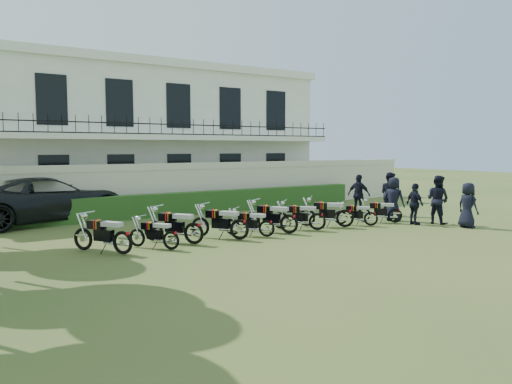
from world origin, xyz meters
TOP-DOWN VIEW (x-y plane):
  - ground at (0.00, 0.00)m, footprint 100.00×100.00m
  - perimeter_wall at (0.00, 8.00)m, footprint 30.00×0.35m
  - hedge at (1.00, 7.20)m, footprint 18.00×0.60m
  - building at (0.00, 13.96)m, footprint 20.40×9.60m
  - motorcycle_0 at (-4.69, 0.32)m, footprint 1.22×1.80m
  - motorcycle_1 at (-3.29, 0.18)m, footprint 1.05×1.50m
  - motorcycle_2 at (-2.36, 0.55)m, footprint 1.33×1.79m
  - motorcycle_3 at (-0.79, 0.42)m, footprint 1.27×1.79m
  - motorcycle_4 at (0.27, 0.40)m, footprint 1.22×1.39m
  - motorcycle_5 at (1.25, 0.45)m, footprint 1.18×1.88m
  - motorcycle_6 at (2.55, 0.47)m, footprint 1.41×1.50m
  - motorcycle_7 at (3.86, 0.43)m, footprint 1.58×1.53m
  - motorcycle_8 at (4.96, 0.15)m, footprint 1.12×1.38m
  - motorcycle_9 at (6.33, 0.17)m, footprint 1.31×1.34m
  - suv at (-5.28, 8.19)m, footprint 7.24×4.74m
  - officer_0 at (7.76, -2.06)m, footprint 0.63×0.89m
  - officer_1 at (7.63, -0.83)m, footprint 0.79×0.98m
  - officer_2 at (6.71, -0.47)m, footprint 0.62×1.02m
  - officer_3 at (6.81, 0.68)m, footprint 0.83×1.02m
  - officer_4 at (7.94, 1.90)m, footprint 0.80×0.99m
  - officer_5 at (6.85, 2.71)m, footprint 0.76×1.16m

SIDE VIEW (x-z plane):
  - ground at x=0.00m, z-range 0.00..0.00m
  - motorcycle_8 at x=4.96m, z-range -0.04..0.89m
  - motorcycle_1 at x=-3.29m, z-range -0.04..0.92m
  - motorcycle_4 at x=0.27m, z-range -0.04..0.93m
  - motorcycle_9 at x=6.33m, z-range -0.04..0.94m
  - motorcycle_6 at x=2.55m, z-range -0.04..1.03m
  - hedge at x=1.00m, z-range 0.00..1.00m
  - motorcycle_0 at x=-4.69m, z-range -0.04..1.09m
  - motorcycle_7 at x=3.86m, z-range -0.04..1.10m
  - motorcycle_3 at x=-0.79m, z-range -0.04..1.10m
  - motorcycle_5 at x=1.25m, z-range -0.04..1.11m
  - motorcycle_2 at x=-2.36m, z-range -0.04..1.12m
  - officer_2 at x=6.71m, z-range 0.00..1.63m
  - officer_0 at x=7.76m, z-range 0.00..1.71m
  - officer_3 at x=6.81m, z-range 0.00..1.81m
  - officer_5 at x=6.85m, z-range 0.00..1.83m
  - suv at x=-5.28m, z-range 0.00..1.85m
  - officer_1 at x=7.63m, z-range 0.00..1.92m
  - officer_4 at x=7.94m, z-range 0.00..1.93m
  - perimeter_wall at x=0.00m, z-range 0.02..2.32m
  - building at x=0.00m, z-range 0.01..7.41m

